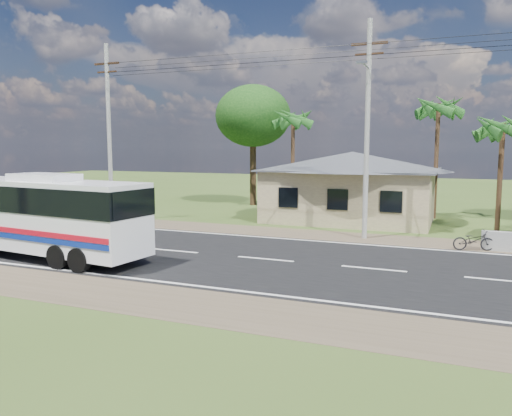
# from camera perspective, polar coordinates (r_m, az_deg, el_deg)

# --- Properties ---
(ground) EXTENTS (120.00, 120.00, 0.00)m
(ground) POSITION_cam_1_polar(r_m,az_deg,el_deg) (21.15, 1.09, -5.90)
(ground) COLOR #334A1A
(ground) RESTS_ON ground
(road) EXTENTS (120.00, 16.00, 0.03)m
(road) POSITION_cam_1_polar(r_m,az_deg,el_deg) (21.14, 1.09, -5.88)
(road) COLOR black
(road) RESTS_ON ground
(house) EXTENTS (12.40, 10.00, 5.00)m
(house) POSITION_cam_1_polar(r_m,az_deg,el_deg) (32.93, 10.90, 3.28)
(house) COLOR tan
(house) RESTS_ON ground
(utility_poles) EXTENTS (32.80, 2.22, 11.00)m
(utility_poles) POSITION_cam_1_polar(r_m,az_deg,el_deg) (26.17, 11.87, 9.16)
(utility_poles) COLOR #9E9E99
(utility_poles) RESTS_ON ground
(palm_near) EXTENTS (2.80, 2.80, 6.70)m
(palm_near) POSITION_cam_1_polar(r_m,az_deg,el_deg) (30.33, 26.38, 8.16)
(palm_near) COLOR #47301E
(palm_near) RESTS_ON ground
(palm_mid) EXTENTS (2.80, 2.80, 8.20)m
(palm_mid) POSITION_cam_1_polar(r_m,az_deg,el_deg) (34.85, 20.13, 10.61)
(palm_mid) COLOR #47301E
(palm_mid) RESTS_ON ground
(palm_far) EXTENTS (2.80, 2.80, 7.70)m
(palm_far) POSITION_cam_1_polar(r_m,az_deg,el_deg) (37.08, 4.26, 10.03)
(palm_far) COLOR #47301E
(palm_far) RESTS_ON ground
(tree_behind_house) EXTENTS (6.00, 6.00, 9.61)m
(tree_behind_house) POSITION_cam_1_polar(r_m,az_deg,el_deg) (40.36, -0.35, 10.43)
(tree_behind_house) COLOR #47301E
(tree_behind_house) RESTS_ON ground
(coach_bus) EXTENTS (11.81, 3.68, 3.61)m
(coach_bus) POSITION_cam_1_polar(r_m,az_deg,el_deg) (23.53, -24.34, -0.11)
(coach_bus) COLOR silver
(coach_bus) RESTS_ON ground
(motorcycle) EXTENTS (1.92, 1.09, 0.96)m
(motorcycle) POSITION_cam_1_polar(r_m,az_deg,el_deg) (24.90, 23.61, -3.40)
(motorcycle) COLOR black
(motorcycle) RESTS_ON ground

